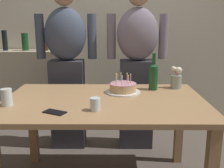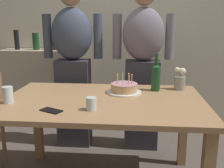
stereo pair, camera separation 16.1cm
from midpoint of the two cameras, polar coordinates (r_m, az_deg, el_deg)
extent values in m
cube|color=beige|center=(3.43, -2.25, 13.40)|extent=(5.20, 0.10, 2.60)
cube|color=#A37A51|center=(1.97, -4.06, -3.87)|extent=(1.50, 0.96, 0.03)
cube|color=#A37A51|center=(2.62, -18.43, -8.68)|extent=(0.07, 0.07, 0.70)
cube|color=#A37A51|center=(2.54, 12.51, -8.99)|extent=(0.07, 0.07, 0.70)
cylinder|color=white|center=(2.15, 0.23, -1.73)|extent=(0.28, 0.28, 0.01)
cylinder|color=tan|center=(2.14, 0.24, -0.79)|extent=(0.21, 0.21, 0.06)
cylinder|color=#D18E9E|center=(2.13, 0.24, 0.08)|extent=(0.21, 0.21, 0.01)
cylinder|color=beige|center=(2.06, -0.06, 0.63)|extent=(0.01, 0.01, 0.06)
sphere|color=#F9C64C|center=(2.05, -0.06, 1.69)|extent=(0.01, 0.01, 0.01)
cylinder|color=beige|center=(2.08, 1.34, 0.72)|extent=(0.01, 0.01, 0.06)
sphere|color=#F9C64C|center=(2.07, 1.34, 1.77)|extent=(0.01, 0.01, 0.01)
cylinder|color=pink|center=(2.12, 1.87, 1.01)|extent=(0.01, 0.01, 0.06)
sphere|color=#F9C64C|center=(2.12, 1.87, 2.04)|extent=(0.01, 0.01, 0.01)
cylinder|color=pink|center=(2.17, 1.17, 1.28)|extent=(0.01, 0.01, 0.06)
sphere|color=#F9C64C|center=(2.16, 1.18, 2.29)|extent=(0.01, 0.01, 0.01)
cylinder|color=#93B7DB|center=(2.18, -0.19, 1.33)|extent=(0.01, 0.01, 0.06)
sphere|color=#F9C64C|center=(2.17, -0.19, 2.34)|extent=(0.01, 0.01, 0.01)
cylinder|color=pink|center=(2.14, -1.25, 1.14)|extent=(0.01, 0.01, 0.06)
sphere|color=#F9C64C|center=(2.14, -1.26, 2.16)|extent=(0.01, 0.01, 0.01)
cylinder|color=beige|center=(2.09, -1.22, 0.82)|extent=(0.01, 0.01, 0.06)
sphere|color=#F9C64C|center=(2.08, -1.22, 1.87)|extent=(0.01, 0.01, 0.01)
cylinder|color=silver|center=(1.98, -23.98, -2.67)|extent=(0.07, 0.07, 0.12)
cylinder|color=silver|center=(1.73, -6.34, -4.39)|extent=(0.07, 0.07, 0.09)
cylinder|color=#194723|center=(2.23, 6.89, 1.27)|extent=(0.07, 0.07, 0.20)
cone|color=#194723|center=(2.21, 6.97, 4.14)|extent=(0.07, 0.07, 0.03)
cylinder|color=#194723|center=(2.20, 7.01, 5.53)|extent=(0.03, 0.03, 0.08)
cube|color=black|center=(1.74, -14.88, -5.94)|extent=(0.16, 0.13, 0.01)
cylinder|color=#999E93|center=(2.32, 11.77, 0.47)|extent=(0.09, 0.09, 0.11)
sphere|color=gold|center=(2.32, 11.60, 3.17)|extent=(0.04, 0.04, 0.04)
sphere|color=silver|center=(2.30, 11.20, 3.27)|extent=(0.04, 0.04, 0.04)
sphere|color=#DB6670|center=(2.31, 11.94, 2.51)|extent=(0.04, 0.04, 0.04)
sphere|color=silver|center=(2.32, 12.30, 2.89)|extent=(0.06, 0.06, 0.06)
cube|color=#33333D|center=(2.82, -11.06, -4.24)|extent=(0.34, 0.23, 0.92)
ellipsoid|color=#424C60|center=(2.69, -11.77, 10.50)|extent=(0.41, 0.27, 0.52)
cylinder|color=#424C60|center=(2.68, -6.09, 10.14)|extent=(0.09, 0.09, 0.44)
cylinder|color=#424C60|center=(2.79, -16.92, 9.77)|extent=(0.09, 0.09, 0.44)
cube|color=#33333D|center=(2.77, 3.57, -4.33)|extent=(0.34, 0.23, 0.92)
ellipsoid|color=slate|center=(2.64, 3.81, 10.70)|extent=(0.41, 0.27, 0.52)
cylinder|color=slate|center=(2.70, 9.36, 10.06)|extent=(0.09, 0.09, 0.44)
cylinder|color=slate|center=(2.67, -1.91, 10.19)|extent=(0.09, 0.09, 0.44)
cube|color=tan|center=(3.51, -18.83, -0.91)|extent=(0.86, 0.30, 0.95)
cylinder|color=black|center=(3.50, -23.41, 8.63)|extent=(0.06, 0.06, 0.24)
cylinder|color=#194723|center=(3.42, -19.58, 8.58)|extent=(0.08, 0.08, 0.21)
cylinder|color=#382314|center=(3.34, -15.63, 9.31)|extent=(0.07, 0.07, 0.27)
camera|label=1|loc=(0.08, -92.29, -0.56)|focal=42.32mm
camera|label=2|loc=(0.08, 87.71, 0.56)|focal=42.32mm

